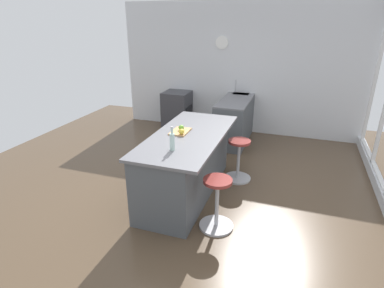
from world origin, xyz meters
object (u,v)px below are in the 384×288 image
Objects in this scene: cutting_board at (180,131)px; oven_range at (177,110)px; stool_middle at (217,205)px; water_bottle at (172,141)px; stool_by_window at (238,161)px; apple_green at (181,128)px; apple_yellow at (182,132)px; kitchen_island at (186,164)px.

oven_range is at bearing -157.39° from cutting_board.
oven_range is at bearing -151.24° from stool_middle.
stool_by_window is at bearing 154.57° from water_bottle.
water_bottle is at bearing 11.64° from apple_green.
apple_yellow is at bearing 22.47° from apple_green.
water_bottle is at bearing -96.62° from stool_middle.
stool_by_window is at bearing 137.77° from apple_yellow.
stool_middle is at bearing 28.76° from oven_range.
apple_green is at bearing -157.53° from apple_yellow.
stool_by_window is at bearing 180.00° from stool_middle.
oven_range is 10.96× the size of apple_green.
oven_range is 3.69m from water_bottle.
apple_green is 1.02× the size of apple_yellow.
cutting_board is 1.15× the size of water_bottle.
cutting_board is at bearing -151.04° from apple_yellow.
cutting_board is (0.64, -0.76, 0.64)m from stool_by_window.
apple_green is at bearing 165.19° from cutting_board.
water_bottle is (3.40, 1.29, 0.64)m from oven_range.
kitchen_island is (2.79, 1.24, 0.04)m from oven_range.
apple_yellow is at bearing 22.90° from oven_range.
apple_green reaches higher than cutting_board.
kitchen_island is at bearing 159.58° from apple_yellow.
cutting_board reaches higher than oven_range.
cutting_board reaches higher than stool_by_window.
apple_green reaches higher than stool_middle.
oven_range is at bearing -137.86° from stool_by_window.
stool_by_window is (2.11, 1.91, -0.12)m from oven_range.
oven_range is at bearing -157.07° from apple_green.
apple_yellow is at bearing -20.42° from kitchen_island.
water_bottle is at bearing 12.65° from cutting_board.
apple_yellow reaches higher than oven_range.
apple_green reaches higher than oven_range.
stool_by_window is 1.37m from stool_middle.
oven_range is 3.01m from apple_green.
cutting_board reaches higher than kitchen_island.
apple_green is (2.72, 1.15, 0.58)m from oven_range.
kitchen_island is 0.86m from water_bottle.
oven_range is 3.05m from kitchen_island.
oven_range reaches higher than stool_by_window.
apple_yellow is (0.76, -0.69, 0.69)m from stool_by_window.
kitchen_island is 0.55m from apple_green.
apple_yellow is (0.08, -0.03, 0.53)m from kitchen_island.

